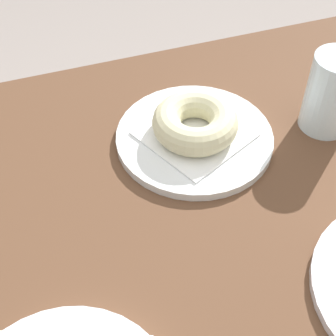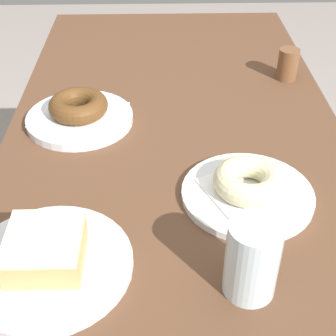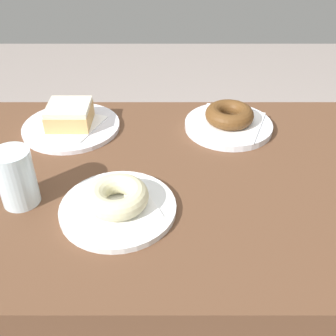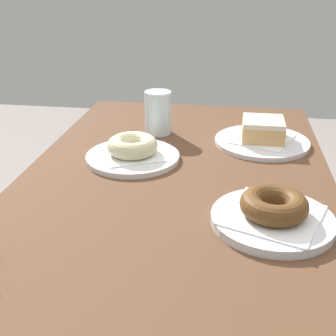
# 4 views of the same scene
# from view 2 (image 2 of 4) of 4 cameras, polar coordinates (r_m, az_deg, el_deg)

# --- Properties ---
(table) EXTENTS (1.27, 0.64, 0.77)m
(table) POSITION_cam_2_polar(r_m,az_deg,el_deg) (0.99, 0.83, -0.71)
(table) COLOR brown
(table) RESTS_ON ground_plane
(plate_sugar_ring) EXTENTS (0.21, 0.21, 0.01)m
(plate_sugar_ring) POSITION_cam_2_polar(r_m,az_deg,el_deg) (0.79, 9.17, -3.01)
(plate_sugar_ring) COLOR white
(plate_sugar_ring) RESTS_ON table
(napkin_sugar_ring) EXTENTS (0.16, 0.16, 0.00)m
(napkin_sugar_ring) POSITION_cam_2_polar(r_m,az_deg,el_deg) (0.78, 9.22, -2.60)
(napkin_sugar_ring) COLOR white
(napkin_sugar_ring) RESTS_ON plate_sugar_ring
(donut_sugar_ring) EXTENTS (0.11, 0.11, 0.04)m
(donut_sugar_ring) POSITION_cam_2_polar(r_m,az_deg,el_deg) (0.77, 9.36, -1.45)
(donut_sugar_ring) COLOR beige
(donut_sugar_ring) RESTS_ON napkin_sugar_ring
(plate_chocolate_ring) EXTENTS (0.21, 0.21, 0.02)m
(plate_chocolate_ring) POSITION_cam_2_polar(r_m,az_deg,el_deg) (0.98, -10.15, 5.63)
(plate_chocolate_ring) COLOR silver
(plate_chocolate_ring) RESTS_ON table
(napkin_chocolate_ring) EXTENTS (0.19, 0.19, 0.00)m
(napkin_chocolate_ring) POSITION_cam_2_polar(r_m,az_deg,el_deg) (0.97, -10.20, 6.09)
(napkin_chocolate_ring) COLOR white
(napkin_chocolate_ring) RESTS_ON plate_chocolate_ring
(donut_chocolate_ring) EXTENTS (0.11, 0.11, 0.04)m
(donut_chocolate_ring) POSITION_cam_2_polar(r_m,az_deg,el_deg) (0.96, -10.33, 7.10)
(donut_chocolate_ring) COLOR #593719
(donut_chocolate_ring) RESTS_ON napkin_chocolate_ring
(plate_glazed_square) EXTENTS (0.23, 0.23, 0.01)m
(plate_glazed_square) POSITION_cam_2_polar(r_m,az_deg,el_deg) (0.69, -13.62, -10.85)
(plate_glazed_square) COLOR white
(plate_glazed_square) RESTS_ON table
(napkin_glazed_square) EXTENTS (0.17, 0.17, 0.00)m
(napkin_glazed_square) POSITION_cam_2_polar(r_m,az_deg,el_deg) (0.69, -13.70, -10.47)
(napkin_glazed_square) COLOR white
(napkin_glazed_square) RESTS_ON plate_glazed_square
(donut_glazed_square) EXTENTS (0.10, 0.10, 0.05)m
(donut_glazed_square) POSITION_cam_2_polar(r_m,az_deg,el_deg) (0.67, -14.02, -8.96)
(donut_glazed_square) COLOR tan
(donut_glazed_square) RESTS_ON napkin_glazed_square
(water_glass) EXTENTS (0.07, 0.07, 0.11)m
(water_glass) POSITION_cam_2_polar(r_m,az_deg,el_deg) (0.62, 9.70, -10.33)
(water_glass) COLOR silver
(water_glass) RESTS_ON table
(sugar_jar) EXTENTS (0.05, 0.05, 0.07)m
(sugar_jar) POSITION_cam_2_polar(r_m,az_deg,el_deg) (1.14, 13.68, 11.57)
(sugar_jar) COLOR brown
(sugar_jar) RESTS_ON table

